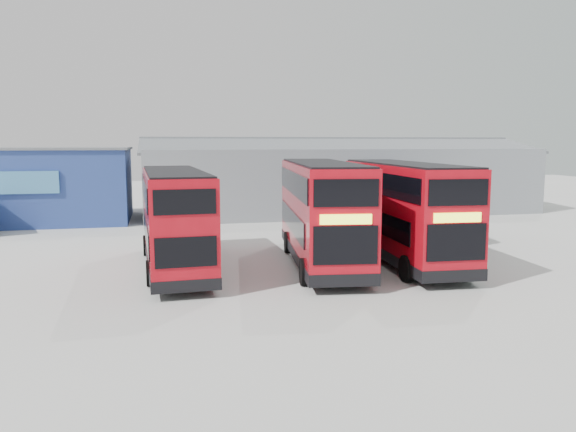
{
  "coord_description": "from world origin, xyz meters",
  "views": [
    {
      "loc": [
        -5.91,
        -23.54,
        5.44
      ],
      "look_at": [
        -0.17,
        1.38,
        2.1
      ],
      "focal_mm": 35.0,
      "sensor_mm": 36.0,
      "label": 1
    }
  ],
  "objects": [
    {
      "name": "double_decker_right",
      "position": [
        4.95,
        0.09,
        2.26
      ],
      "size": [
        3.26,
        10.89,
        4.55
      ],
      "rotation": [
        0.0,
        0.0,
        -0.06
      ],
      "color": "#B90A17",
      "rests_on": "ground"
    },
    {
      "name": "double_decker_left",
      "position": [
        -5.29,
        0.67,
        2.14
      ],
      "size": [
        2.92,
        10.25,
        4.29
      ],
      "rotation": [
        0.0,
        0.0,
        3.18
      ],
      "color": "#B90A17",
      "rests_on": "ground"
    },
    {
      "name": "ground_plane",
      "position": [
        0.0,
        0.0,
        0.0
      ],
      "size": [
        120.0,
        120.0,
        0.0
      ],
      "primitive_type": "plane",
      "color": "#B0B0AB",
      "rests_on": "ground"
    },
    {
      "name": "maintenance_shed",
      "position": [
        8.0,
        20.0,
        2.6
      ],
      "size": [
        30.5,
        12.0,
        5.89
      ],
      "color": "gray",
      "rests_on": "ground"
    },
    {
      "name": "double_decker_centre",
      "position": [
        1.13,
        0.36,
        2.29
      ],
      "size": [
        3.97,
        11.1,
        4.6
      ],
      "rotation": [
        0.0,
        0.0,
        -0.13
      ],
      "color": "#B90A17",
      "rests_on": "ground"
    },
    {
      "name": "office_block",
      "position": [
        -14.0,
        17.99,
        2.58
      ],
      "size": [
        12.3,
        8.32,
        5.12
      ],
      "color": "navy",
      "rests_on": "ground"
    },
    {
      "name": "single_decker_blue",
      "position": [
        8.95,
        7.71,
        1.53
      ],
      "size": [
        4.7,
        11.66,
        3.09
      ],
      "rotation": [
        0.0,
        0.0,
        2.95
      ],
      "color": "black",
      "rests_on": "ground"
    }
  ]
}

